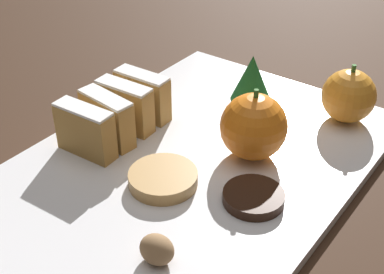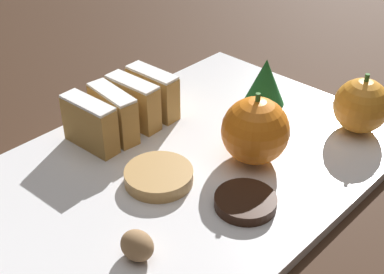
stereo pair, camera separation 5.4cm
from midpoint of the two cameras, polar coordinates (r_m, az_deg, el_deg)
name	(u,v)px [view 1 (the left image)]	position (r m, az deg, el deg)	size (l,w,h in m)	color
ground_plane	(192,170)	(0.56, -2.74, -3.64)	(6.00, 6.00, 0.00)	#382316
serving_platter	(192,166)	(0.56, -2.76, -3.16)	(0.31, 0.45, 0.01)	white
stollen_slice_front	(85,131)	(0.57, -14.00, 0.56)	(0.07, 0.03, 0.06)	#B28442
stollen_slice_second	(107,119)	(0.59, -11.67, 1.85)	(0.07, 0.03, 0.06)	#B28442
stollen_slice_third	(125,106)	(0.60, -9.71, 3.17)	(0.07, 0.03, 0.06)	#B28442
stollen_slice_fourth	(143,95)	(0.62, -7.78, 4.37)	(0.07, 0.02, 0.06)	#B28442
orange_near	(254,127)	(0.55, 3.81, 1.02)	(0.07, 0.07, 0.08)	orange
orange_far	(349,96)	(0.63, 14.04, 4.21)	(0.06, 0.06, 0.07)	orange
walnut	(157,249)	(0.45, -7.31, -11.95)	(0.03, 0.03, 0.03)	#8E6B47
chocolate_cookie	(254,197)	(0.50, 3.53, -6.54)	(0.06, 0.06, 0.01)	black
gingerbread_cookie	(164,179)	(0.52, -6.01, -4.56)	(0.07, 0.07, 0.01)	tan
evergreen_sprig	(252,78)	(0.65, 4.05, 6.24)	(0.05, 0.05, 0.06)	#195623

